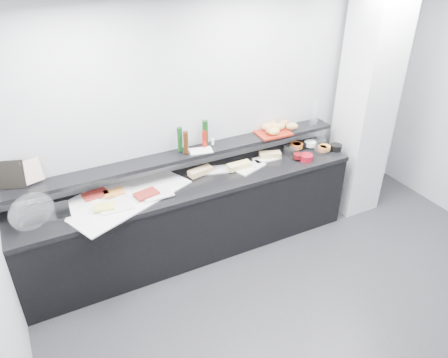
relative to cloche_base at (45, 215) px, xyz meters
name	(u,v)px	position (x,y,z in m)	size (l,w,h in m)	color
ground	(342,337)	(2.12, -1.74, -0.92)	(5.00, 5.00, 0.00)	#2D2D30
back_wall	(238,119)	(2.12, 0.26, 0.43)	(5.00, 0.02, 2.70)	#ABADB2
ceiling	(407,24)	(2.12, -1.74, 1.78)	(5.00, 5.00, 0.00)	white
column	(366,106)	(3.62, -0.09, 0.43)	(0.50, 0.50, 2.70)	silver
buffet_cabinet	(193,219)	(1.42, -0.04, -0.50)	(3.60, 0.60, 0.85)	black
counter_top	(191,184)	(1.42, -0.04, -0.05)	(3.62, 0.62, 0.05)	black
wall_shelf	(184,155)	(1.42, 0.14, 0.21)	(3.60, 0.25, 0.04)	black
cloche_base	(45,215)	(0.00, 0.00, 0.00)	(0.44, 0.29, 0.04)	silver
cloche_dome	(32,211)	(-0.09, -0.05, 0.11)	(0.41, 0.27, 0.34)	white
linen_runner	(127,197)	(0.75, -0.02, -0.01)	(1.22, 0.58, 0.01)	silver
platter_meat_a	(78,203)	(0.31, 0.06, 0.00)	(0.33, 0.22, 0.01)	white
food_meat_a	(95,194)	(0.48, 0.11, 0.02)	(0.23, 0.15, 0.02)	maroon
platter_salmon	(114,191)	(0.66, 0.11, 0.00)	(0.30, 0.20, 0.01)	white
food_salmon	(114,192)	(0.65, 0.06, 0.02)	(0.19, 0.12, 0.02)	orange
platter_cheese	(116,206)	(0.61, -0.16, 0.00)	(0.30, 0.20, 0.01)	silver
food_cheese	(104,207)	(0.51, -0.15, 0.02)	(0.19, 0.12, 0.02)	#DEDB56
platter_meat_b	(157,194)	(1.02, -0.13, 0.00)	(0.29, 0.19, 0.01)	silver
food_meat_b	(146,194)	(0.92, -0.11, 0.02)	(0.22, 0.14, 0.02)	maroon
sandwich_plate_left	(216,170)	(1.75, 0.06, -0.01)	(0.38, 0.16, 0.01)	silver
sandwich_food_left	(200,171)	(1.56, 0.05, 0.02)	(0.26, 0.10, 0.06)	tan
tongs_left	(197,175)	(1.52, 0.03, 0.00)	(0.01, 0.01, 0.16)	#AAADB1
sandwich_plate_mid	(251,168)	(2.11, -0.07, -0.01)	(0.35, 0.15, 0.01)	silver
sandwich_food_mid	(239,166)	(1.99, -0.03, 0.02)	(0.26, 0.10, 0.06)	#DFC775
tongs_mid	(251,170)	(2.08, -0.13, 0.00)	(0.01, 0.01, 0.16)	silver
sandwich_plate_right	(267,159)	(2.37, 0.03, -0.01)	(0.31, 0.13, 0.01)	white
sandwich_food_right	(270,155)	(2.42, 0.03, 0.02)	(0.24, 0.09, 0.06)	#DBB373
tongs_right	(269,160)	(2.37, -0.02, 0.00)	(0.01, 0.01, 0.16)	silver
bowl_glass_fruit	(292,150)	(2.71, 0.03, 0.02)	(0.18, 0.18, 0.07)	silver
fill_glass_fruit	(297,146)	(2.81, 0.08, 0.03)	(0.15, 0.15, 0.05)	orange
bowl_black_jam	(301,145)	(2.88, 0.09, 0.02)	(0.14, 0.14, 0.07)	black
fill_black_jam	(297,146)	(2.81, 0.08, 0.03)	(0.10, 0.10, 0.05)	#591C0C
bowl_glass_cream	(319,142)	(3.11, 0.06, 0.02)	(0.17, 0.17, 0.07)	white
fill_glass_cream	(310,144)	(2.99, 0.05, 0.03)	(0.14, 0.14, 0.05)	white
bowl_red_jam	(306,158)	(2.75, -0.19, 0.02)	(0.14, 0.14, 0.07)	maroon
fill_red_jam	(298,156)	(2.68, -0.14, 0.03)	(0.11, 0.11, 0.05)	#530B0D
bowl_glass_salmon	(321,150)	(3.01, -0.13, 0.02)	(0.16, 0.16, 0.07)	white
fill_glass_salmon	(325,148)	(3.07, -0.11, 0.03)	(0.13, 0.13, 0.05)	orange
bowl_black_fruit	(336,147)	(3.21, -0.15, 0.02)	(0.13, 0.13, 0.07)	black
fill_black_fruit	(322,149)	(3.03, -0.12, 0.03)	(0.11, 0.11, 0.05)	#CA591B
framed_print	(11,175)	(-0.18, 0.21, 0.36)	(0.23, 0.02, 0.26)	black
print_art	(32,171)	(0.00, 0.20, 0.36)	(0.17, 0.00, 0.22)	#D6AA9A
condiment_tray	(201,151)	(1.60, 0.10, 0.24)	(0.23, 0.14, 0.01)	white
bottle_green_a	(180,139)	(1.41, 0.18, 0.37)	(0.05, 0.05, 0.26)	#0F3A15
bottle_brown	(186,142)	(1.44, 0.10, 0.36)	(0.05, 0.05, 0.24)	#3A1B0A
bottle_green_b	(205,133)	(1.69, 0.18, 0.38)	(0.06, 0.06, 0.28)	#0E360F
bottle_hot	(204,139)	(1.67, 0.15, 0.33)	(0.05, 0.05, 0.18)	#9D100B
shaker_salt	(213,142)	(1.77, 0.16, 0.28)	(0.03, 0.03, 0.07)	white
shaker_pepper	(205,142)	(1.69, 0.17, 0.28)	(0.03, 0.03, 0.07)	silver
bread_tray	(273,133)	(2.50, 0.11, 0.24)	(0.37, 0.26, 0.02)	maroon
bread_roll_nw	(267,127)	(2.47, 0.20, 0.29)	(0.15, 0.09, 0.08)	tan
bread_roll_n	(272,125)	(2.55, 0.22, 0.29)	(0.13, 0.09, 0.08)	#B17843
bread_roll_ne	(284,123)	(2.69, 0.19, 0.29)	(0.14, 0.09, 0.08)	#B77746
bread_roll_sw	(271,130)	(2.45, 0.09, 0.29)	(0.12, 0.08, 0.08)	#B17743
bread_roll_s	(274,132)	(2.47, 0.05, 0.29)	(0.13, 0.09, 0.08)	tan
bread_roll_se	(292,126)	(2.72, 0.08, 0.29)	(0.14, 0.09, 0.08)	#B38844
bread_roll_midw	(274,127)	(2.54, 0.16, 0.29)	(0.14, 0.09, 0.08)	tan
bread_roll_mide	(279,127)	(2.58, 0.14, 0.29)	(0.14, 0.09, 0.08)	tan
carafe	(314,113)	(3.03, 0.10, 0.38)	(0.09, 0.09, 0.30)	white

